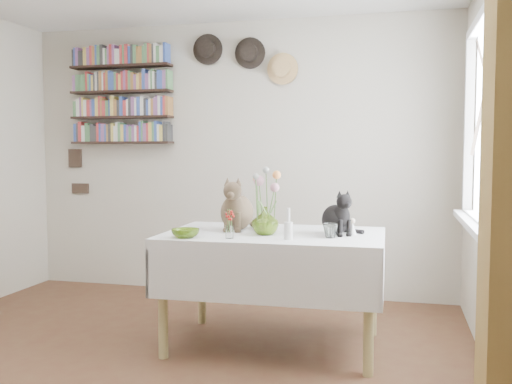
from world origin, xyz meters
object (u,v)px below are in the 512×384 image
(tabby_cat, at_px, (237,203))
(dining_table, at_px, (274,261))
(bookshelf_unit, at_px, (121,96))
(black_cat, at_px, (336,211))
(flower_vase, at_px, (265,221))

(tabby_cat, bearing_deg, dining_table, -23.03)
(tabby_cat, distance_m, bookshelf_unit, 2.09)
(tabby_cat, height_order, black_cat, tabby_cat)
(dining_table, relative_size, tabby_cat, 3.90)
(dining_table, height_order, bookshelf_unit, bookshelf_unit)
(tabby_cat, distance_m, black_cat, 0.69)
(tabby_cat, bearing_deg, bookshelf_unit, 138.09)
(tabby_cat, xyz_separation_m, flower_vase, (0.25, -0.20, -0.09))
(bookshelf_unit, bearing_deg, dining_table, -36.21)
(black_cat, height_order, flower_vase, black_cat)
(dining_table, distance_m, black_cat, 0.53)
(flower_vase, bearing_deg, black_cat, 17.24)
(black_cat, bearing_deg, bookshelf_unit, 114.16)
(black_cat, xyz_separation_m, flower_vase, (-0.44, -0.14, -0.06))
(dining_table, bearing_deg, flower_vase, -110.81)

